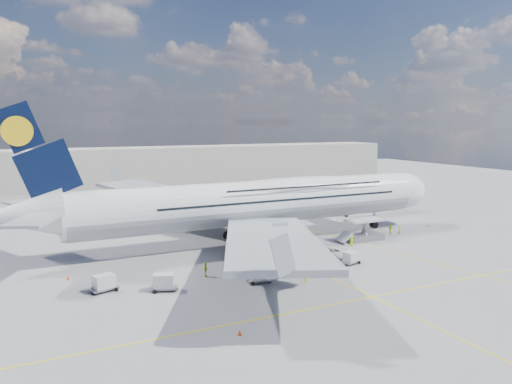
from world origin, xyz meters
name	(u,v)px	position (x,y,z in m)	size (l,w,h in m)	color
ground	(286,256)	(0.00, 0.00, 0.00)	(300.00, 300.00, 0.00)	gray
taxi_line_main	(286,256)	(0.00, 0.00, 0.01)	(0.25, 220.00, 0.01)	yellow
taxi_line_cross	(372,297)	(0.00, -20.00, 0.01)	(120.00, 0.25, 0.01)	yellow
taxi_line_diag	(326,234)	(14.00, 10.00, 0.01)	(0.25, 100.00, 0.01)	yellow
airliner	(258,202)	(0.26, 10.00, 6.87)	(77.26, 79.15, 23.71)	white
jet_bridge	(359,185)	(29.81, 20.94, 6.85)	(18.80, 12.10, 8.50)	#B7B7BC
cargo_loader	(363,233)	(16.82, 2.89, 1.25)	(8.53, 3.20, 3.67)	silver
terminal	(138,167)	(0.00, 95.00, 6.00)	(180.00, 16.00, 12.00)	#B2AD9E
tree_line	(206,159)	(40.00, 140.00, 4.00)	(160.00, 6.00, 8.00)	#193814
dolly_row_a	(164,282)	(-21.07, -7.14, 1.10)	(3.65, 2.79, 2.05)	gray
dolly_row_b	(236,262)	(-9.77, -3.26, 1.11)	(3.36, 1.93, 2.07)	gray
dolly_row_c	(259,275)	(-9.40, -9.53, 1.04)	(3.33, 2.25, 1.93)	gray
dolly_back	(104,283)	(-27.53, -4.25, 1.10)	(3.58, 2.56, 2.04)	gray
dolly_nose_far	(351,257)	(6.03, -7.90, 0.95)	(3.13, 2.33, 1.77)	gray
dolly_nose_near	(312,244)	(5.53, 1.39, 0.87)	(2.74, 1.74, 1.62)	gray
baggage_tug	(255,265)	(-7.54, -4.59, 0.69)	(2.58, 1.36, 1.56)	silver
catering_truck_inner	(176,212)	(-7.34, 31.98, 2.17)	(7.63, 3.04, 4.59)	gray
catering_truck_outer	(103,215)	(-20.72, 36.79, 1.78)	(6.95, 5.24, 3.82)	gray
service_van	(335,253)	(5.99, -4.06, 0.70)	(2.34, 5.07, 1.41)	silver
crew_nose	(400,231)	(25.17, 3.17, 0.81)	(0.59, 0.39, 1.63)	#C9E117
crew_loader	(391,230)	(23.40, 3.42, 0.98)	(0.95, 0.74, 1.96)	#D2E418
crew_wing	(206,270)	(-14.62, -4.29, 0.98)	(1.15, 0.48, 1.96)	#ABDB17
crew_van	(352,241)	(12.69, 0.62, 0.82)	(0.80, 0.52, 1.64)	#DCFF1A
crew_tug	(306,279)	(-4.66, -13.03, 0.81)	(1.04, 0.60, 1.62)	#B6F219
cone_nose	(428,226)	(35.02, 6.20, 0.24)	(0.38, 0.38, 0.49)	#FF4F0D
cone_wing_left_inner	(152,233)	(-14.57, 23.17, 0.23)	(0.38, 0.38, 0.49)	#FF4F0D
cone_wing_left_outer	(108,229)	(-20.89, 30.62, 0.25)	(0.40, 0.40, 0.51)	#FF4F0D
cone_wing_right_inner	(245,265)	(-8.19, -2.56, 0.29)	(0.48, 0.48, 0.61)	#FF4F0D
cone_wing_right_outer	(240,333)	(-18.15, -22.73, 0.26)	(0.42, 0.42, 0.54)	#FF4F0D
cone_tail	(68,278)	(-30.93, 2.26, 0.31)	(0.50, 0.50, 0.64)	#FF4F0D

